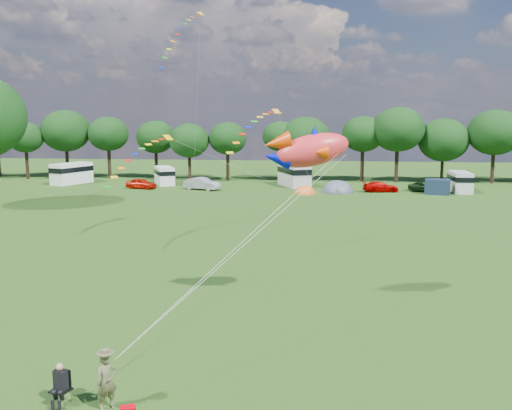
# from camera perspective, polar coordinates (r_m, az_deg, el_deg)

# --- Properties ---
(ground_plane) EXTENTS (180.00, 180.00, 0.00)m
(ground_plane) POSITION_cam_1_polar(r_m,az_deg,el_deg) (26.74, -1.92, -11.22)
(ground_plane) COLOR black
(ground_plane) RESTS_ON ground
(tree_line) EXTENTS (102.98, 10.98, 10.27)m
(tree_line) POSITION_cam_1_polar(r_m,az_deg,el_deg) (79.88, 7.56, 6.90)
(tree_line) COLOR black
(tree_line) RESTS_ON ground
(car_a) EXTENTS (4.26, 2.48, 1.33)m
(car_a) POSITION_cam_1_polar(r_m,az_deg,el_deg) (73.02, -11.40, 2.13)
(car_a) COLOR #BC1205
(car_a) RESTS_ON ground
(car_b) EXTENTS (4.62, 2.96, 1.53)m
(car_b) POSITION_cam_1_polar(r_m,az_deg,el_deg) (70.87, -5.42, 2.14)
(car_b) COLOR #9C9EA6
(car_b) RESTS_ON ground
(car_c) EXTENTS (4.32, 2.35, 1.23)m
(car_c) POSITION_cam_1_polar(r_m,az_deg,el_deg) (70.30, 12.36, 1.79)
(car_c) COLOR #AF0100
(car_c) RESTS_ON ground
(car_d) EXTENTS (4.76, 3.56, 1.18)m
(car_d) POSITION_cam_1_polar(r_m,az_deg,el_deg) (71.71, 16.69, 1.74)
(car_d) COLOR black
(car_d) RESTS_ON ground
(campervan_a) EXTENTS (4.41, 6.17, 2.78)m
(campervan_a) POSITION_cam_1_polar(r_m,az_deg,el_deg) (80.62, -17.96, 3.10)
(campervan_a) COLOR white
(campervan_a) RESTS_ON ground
(campervan_b) EXTENTS (3.86, 5.19, 2.34)m
(campervan_b) POSITION_cam_1_polar(r_m,az_deg,el_deg) (76.99, -9.14, 2.98)
(campervan_b) COLOR white
(campervan_b) RESTS_ON ground
(campervan_c) EXTENTS (4.71, 6.45, 2.91)m
(campervan_c) POSITION_cam_1_polar(r_m,az_deg,el_deg) (74.27, 3.84, 3.10)
(campervan_c) COLOR silver
(campervan_c) RESTS_ON ground
(campervan_d) EXTENTS (2.13, 4.95, 2.42)m
(campervan_d) POSITION_cam_1_polar(r_m,az_deg,el_deg) (72.88, 19.73, 2.26)
(campervan_d) COLOR silver
(campervan_d) RESTS_ON ground
(tent_orange) EXTENTS (2.61, 2.86, 2.04)m
(tent_orange) POSITION_cam_1_polar(r_m,az_deg,el_deg) (67.20, 4.90, 1.13)
(tent_orange) COLOR orange
(tent_orange) RESTS_ON ground
(tent_greyblue) EXTENTS (3.83, 4.19, 2.85)m
(tent_greyblue) POSITION_cam_1_polar(r_m,az_deg,el_deg) (69.10, 8.15, 1.29)
(tent_greyblue) COLOR #4C5469
(tent_greyblue) RESTS_ON ground
(awning_navy) EXTENTS (3.24, 2.85, 1.74)m
(awning_navy) POSITION_cam_1_polar(r_m,az_deg,el_deg) (70.05, 17.69, 1.75)
(awning_navy) COLOR #16253A
(awning_navy) RESTS_ON ground
(kite_flyer) EXTENTS (0.80, 0.78, 1.85)m
(kite_flyer) POSITION_cam_1_polar(r_m,az_deg,el_deg) (19.43, -14.73, -16.69)
(kite_flyer) COLOR brown
(kite_flyer) RESTS_ON ground
(camp_chair) EXTENTS (0.71, 0.72, 1.42)m
(camp_chair) POSITION_cam_1_polar(r_m,az_deg,el_deg) (20.14, -18.92, -16.18)
(camp_chair) COLOR #99999E
(camp_chair) RESTS_ON ground
(fish_kite) EXTENTS (4.36, 2.25, 2.28)m
(fish_kite) POSITION_cam_1_polar(r_m,az_deg,el_deg) (26.61, 4.99, 5.49)
(fish_kite) COLOR red
(fish_kite) RESTS_ON ground
(streamer_kite_a) EXTENTS (3.31, 5.61, 5.76)m
(streamer_kite_a) POSITION_cam_1_polar(r_m,az_deg,el_deg) (56.54, -7.19, 16.97)
(streamer_kite_a) COLOR yellow
(streamer_kite_a) RESTS_ON ground
(streamer_kite_b) EXTENTS (4.31, 4.80, 3.84)m
(streamer_kite_b) POSITION_cam_1_polar(r_m,az_deg,el_deg) (45.16, -11.18, 5.18)
(streamer_kite_b) COLOR #E6B606
(streamer_kite_b) RESTS_ON ground
(streamer_kite_c) EXTENTS (3.11, 4.91, 2.78)m
(streamer_kite_c) POSITION_cam_1_polar(r_m,az_deg,el_deg) (37.35, 0.24, 8.22)
(streamer_kite_c) COLOR gold
(streamer_kite_c) RESTS_ON ground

